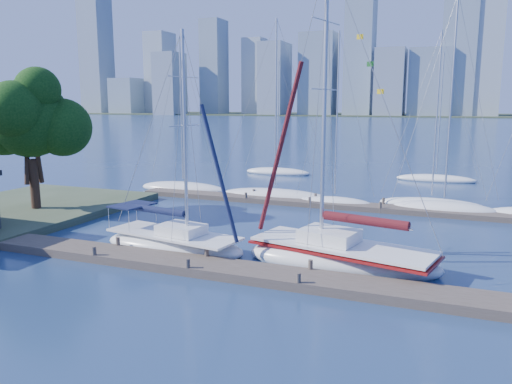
% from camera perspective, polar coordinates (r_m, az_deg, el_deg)
% --- Properties ---
extents(ground, '(700.00, 700.00, 0.00)m').
position_cam_1_polar(ground, '(22.96, -6.66, -8.86)').
color(ground, navy).
rests_on(ground, ground).
extents(near_dock, '(26.00, 2.00, 0.40)m').
position_cam_1_polar(near_dock, '(22.90, -6.67, -8.38)').
color(near_dock, '#433A31').
rests_on(near_dock, ground).
extents(far_dock, '(30.00, 1.80, 0.36)m').
position_cam_1_polar(far_dock, '(36.80, 7.99, -1.39)').
color(far_dock, '#433A31').
rests_on(far_dock, ground).
extents(far_shore, '(800.00, 100.00, 1.50)m').
position_cam_1_polar(far_shore, '(339.33, 20.04, 8.20)').
color(far_shore, '#38472D').
rests_on(far_shore, ground).
extents(tree, '(7.18, 6.56, 9.72)m').
position_cam_1_polar(tree, '(35.98, -24.47, 7.85)').
color(tree, black).
rests_on(tree, ground).
extents(sailboat_navy, '(8.07, 3.77, 11.40)m').
position_cam_1_polar(sailboat_navy, '(25.84, -9.43, -4.67)').
color(sailboat_navy, white).
rests_on(sailboat_navy, ground).
extents(sailboat_maroon, '(9.42, 4.82, 14.41)m').
position_cam_1_polar(sailboat_maroon, '(23.37, 9.73, -5.82)').
color(sailboat_maroon, white).
rests_on(sailboat_maroon, ground).
extents(bg_boat_0, '(8.48, 4.61, 13.22)m').
position_cam_1_polar(bg_boat_0, '(43.30, -8.30, 0.45)').
color(bg_boat_0, white).
rests_on(bg_boat_0, ground).
extents(bg_boat_1, '(9.21, 4.11, 14.08)m').
position_cam_1_polar(bg_boat_1, '(39.40, 2.23, -0.39)').
color(bg_boat_1, white).
rests_on(bg_boat_1, ground).
extents(bg_boat_2, '(5.88, 2.79, 12.75)m').
position_cam_1_polar(bg_boat_2, '(37.31, 8.98, -1.14)').
color(bg_boat_2, white).
rests_on(bg_boat_2, ground).
extents(bg_boat_3, '(7.51, 2.68, 12.67)m').
position_cam_1_polar(bg_boat_3, '(38.41, 19.40, -1.30)').
color(bg_boat_3, white).
rests_on(bg_boat_3, ground).
extents(bg_boat_4, '(7.43, 4.10, 14.83)m').
position_cam_1_polar(bg_boat_4, '(36.75, 20.68, -1.77)').
color(bg_boat_4, white).
rests_on(bg_boat_4, ground).
extents(bg_boat_6, '(7.39, 2.98, 12.21)m').
position_cam_1_polar(bg_boat_6, '(53.41, 2.51, 2.32)').
color(bg_boat_6, white).
rests_on(bg_boat_6, ground).
extents(bg_boat_7, '(7.69, 3.70, 12.42)m').
position_cam_1_polar(bg_boat_7, '(51.50, 19.88, 1.43)').
color(bg_boat_7, white).
rests_on(bg_boat_7, ground).
extents(skyline, '(503.54, 51.31, 114.76)m').
position_cam_1_polar(skyline, '(311.35, 25.26, 14.46)').
color(skyline, gray).
rests_on(skyline, ground).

